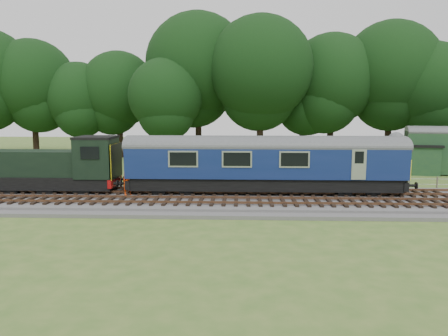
{
  "coord_description": "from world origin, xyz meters",
  "views": [
    {
      "loc": [
        3.79,
        -27.23,
        6.02
      ],
      "look_at": [
        2.65,
        1.4,
        2.0
      ],
      "focal_mm": 35.0,
      "sensor_mm": 36.0,
      "label": 1
    }
  ],
  "objects": [
    {
      "name": "shunter_loco",
      "position": [
        -8.6,
        1.4,
        1.97
      ],
      "size": [
        8.91,
        2.6,
        3.38
      ],
      "color": "black",
      "rests_on": "ground"
    },
    {
      "name": "dmu_railcar",
      "position": [
        5.33,
        1.4,
        2.61
      ],
      "size": [
        18.05,
        2.86,
        3.88
      ],
      "color": "black",
      "rests_on": "ground"
    },
    {
      "name": "shed",
      "position": [
        19.95,
        12.78,
        1.37
      ],
      "size": [
        3.8,
        3.8,
        2.7
      ],
      "rotation": [
        0.0,
        0.0,
        -0.16
      ],
      "color": "#1C3E27",
      "rests_on": "ground"
    },
    {
      "name": "ground",
      "position": [
        0.0,
        0.0,
        0.0
      ],
      "size": [
        120.0,
        120.0,
        0.0
      ],
      "primitive_type": "plane",
      "color": "#426926",
      "rests_on": "ground"
    },
    {
      "name": "worker",
      "position": [
        -3.54,
        0.31,
        1.3
      ],
      "size": [
        0.82,
        0.79,
        1.89
      ],
      "primitive_type": "imported",
      "rotation": [
        0.0,
        0.0,
        0.71
      ],
      "color": "#FD430D",
      "rests_on": "ballast"
    },
    {
      "name": "tree_line",
      "position": [
        0.0,
        22.0,
        0.0
      ],
      "size": [
        70.0,
        8.0,
        18.0
      ],
      "primitive_type": null,
      "color": "black",
      "rests_on": "ground"
    },
    {
      "name": "ballast",
      "position": [
        0.0,
        0.0,
        0.17
      ],
      "size": [
        70.0,
        7.0,
        0.35
      ],
      "primitive_type": "cube",
      "color": "#4C4C4F",
      "rests_on": "ground"
    },
    {
      "name": "track_south",
      "position": [
        0.0,
        -1.6,
        0.42
      ],
      "size": [
        67.2,
        2.4,
        0.21
      ],
      "color": "black",
      "rests_on": "ballast"
    },
    {
      "name": "track_north",
      "position": [
        0.0,
        1.4,
        0.42
      ],
      "size": [
        67.2,
        2.4,
        0.21
      ],
      "color": "black",
      "rests_on": "ballast"
    },
    {
      "name": "fence",
      "position": [
        0.0,
        4.5,
        0.0
      ],
      "size": [
        64.0,
        0.12,
        1.0
      ],
      "primitive_type": null,
      "color": "#6B6054",
      "rests_on": "ground"
    }
  ]
}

